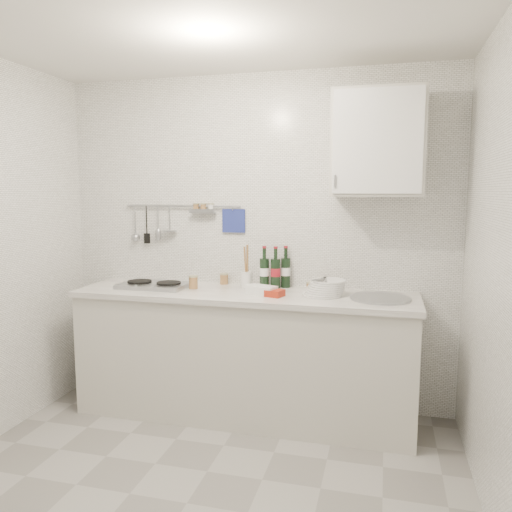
{
  "coord_description": "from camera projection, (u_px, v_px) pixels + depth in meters",
  "views": [
    {
      "loc": [
        0.97,
        -2.27,
        1.63
      ],
      "look_at": [
        0.14,
        0.9,
        1.21
      ],
      "focal_mm": 35.0,
      "sensor_mm": 36.0,
      "label": 1
    }
  ],
  "objects": [
    {
      "name": "jar_c",
      "position": [
        310.0,
        288.0,
        3.51
      ],
      "size": [
        0.06,
        0.06,
        0.08
      ],
      "rotation": [
        0.0,
        0.0,
        -0.29
      ],
      "color": "olive",
      "rests_on": "counter"
    },
    {
      "name": "jar_b",
      "position": [
        330.0,
        285.0,
        3.61
      ],
      "size": [
        0.06,
        0.06,
        0.08
      ],
      "rotation": [
        0.0,
        0.0,
        0.21
      ],
      "color": "olive",
      "rests_on": "counter"
    },
    {
      "name": "plate_stack_sink",
      "position": [
        325.0,
        288.0,
        3.44
      ],
      "size": [
        0.3,
        0.28,
        0.12
      ],
      "rotation": [
        0.0,
        0.0,
        -0.2
      ],
      "color": "white",
      "rests_on": "counter"
    },
    {
      "name": "counter",
      "position": [
        245.0,
        357.0,
        3.63
      ],
      "size": [
        2.44,
        0.64,
        0.96
      ],
      "color": "beige",
      "rests_on": "floor"
    },
    {
      "name": "plate_stack_hob",
      "position": [
        163.0,
        285.0,
        3.75
      ],
      "size": [
        0.26,
        0.26,
        0.02
      ],
      "rotation": [
        0.0,
        0.0,
        -0.26
      ],
      "color": "#445D9A",
      "rests_on": "counter"
    },
    {
      "name": "back_wall",
      "position": [
        254.0,
        242.0,
        3.81
      ],
      "size": [
        3.0,
        0.02,
        2.5
      ],
      "primitive_type": "cube",
      "color": "silver",
      "rests_on": "floor"
    },
    {
      "name": "butter_dish",
      "position": [
        262.0,
        290.0,
        3.47
      ],
      "size": [
        0.23,
        0.16,
        0.06
      ],
      "primitive_type": "cube",
      "rotation": [
        0.0,
        0.0,
        -0.32
      ],
      "color": "white",
      "rests_on": "counter"
    },
    {
      "name": "floor",
      "position": [
        187.0,
        503.0,
        2.63
      ],
      "size": [
        3.0,
        3.0,
        0.0
      ],
      "primitive_type": "plane",
      "color": "slate",
      "rests_on": "ground"
    },
    {
      "name": "wall_cabinet",
      "position": [
        378.0,
        144.0,
        3.32
      ],
      "size": [
        0.6,
        0.38,
        0.7
      ],
      "color": "beige",
      "rests_on": "back_wall"
    },
    {
      "name": "strawberry_punnet",
      "position": [
        275.0,
        293.0,
        3.41
      ],
      "size": [
        0.14,
        0.14,
        0.05
      ],
      "primitive_type": "cube",
      "rotation": [
        0.0,
        0.0,
        -0.28
      ],
      "color": "#B22F13",
      "rests_on": "counter"
    },
    {
      "name": "utensil_crock",
      "position": [
        246.0,
        277.0,
        3.72
      ],
      "size": [
        0.08,
        0.08,
        0.32
      ],
      "rotation": [
        0.0,
        0.0,
        0.29
      ],
      "color": "white",
      "rests_on": "counter"
    },
    {
      "name": "wall_rail",
      "position": [
        180.0,
        218.0,
        3.91
      ],
      "size": [
        0.98,
        0.09,
        0.34
      ],
      "color": "#93969B",
      "rests_on": "back_wall"
    },
    {
      "name": "jar_a",
      "position": [
        224.0,
        279.0,
        3.86
      ],
      "size": [
        0.07,
        0.07,
        0.08
      ],
      "rotation": [
        0.0,
        0.0,
        0.05
      ],
      "color": "olive",
      "rests_on": "counter"
    },
    {
      "name": "wine_bottles",
      "position": [
        275.0,
        267.0,
        3.7
      ],
      "size": [
        0.22,
        0.13,
        0.31
      ],
      "rotation": [
        0.0,
        0.0,
        0.35
      ],
      "color": "black",
      "rests_on": "counter"
    },
    {
      "name": "ceiling",
      "position": [
        177.0,
        3.0,
        2.31
      ],
      "size": [
        3.0,
        3.0,
        0.0
      ],
      "primitive_type": "plane",
      "rotation": [
        3.14,
        0.0,
        0.0
      ],
      "color": "silver",
      "rests_on": "back_wall"
    },
    {
      "name": "jar_d",
      "position": [
        193.0,
        282.0,
        3.68
      ],
      "size": [
        0.07,
        0.07,
        0.1
      ],
      "rotation": [
        0.0,
        0.0,
        -0.42
      ],
      "color": "olive",
      "rests_on": "counter"
    }
  ]
}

